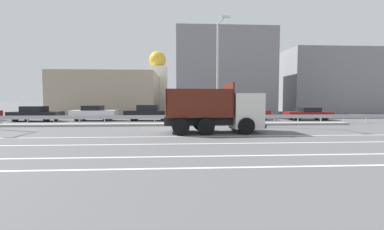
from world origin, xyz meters
name	(u,v)px	position (x,y,z in m)	size (l,w,h in m)	color
ground_plane	(180,129)	(0.00, 0.00, 0.00)	(320.00, 320.00, 0.00)	#565659
lane_strip_0	(216,136)	(2.08, -3.70, 0.00)	(51.95, 0.16, 0.01)	silver
lane_strip_1	(224,143)	(2.08, -6.13, 0.00)	(51.95, 0.16, 0.01)	silver
lane_strip_2	(237,156)	(2.08, -8.88, 0.00)	(51.95, 0.16, 0.01)	silver
lane_strip_3	(249,167)	(2.08, -10.54, 0.00)	(51.95, 0.16, 0.01)	silver
median_island	(179,124)	(0.00, 2.69, 0.09)	(28.57, 1.10, 0.18)	gray
median_guardrail	(179,117)	(0.00, 3.92, 0.57)	(51.95, 0.09, 0.78)	#9EA0A5
dump_truck	(225,113)	(2.94, -1.85, 1.27)	(6.43, 3.06, 3.20)	silver
median_road_sign	(239,112)	(5.02, 2.69, 1.12)	(0.72, 0.16, 2.13)	white
street_lamp_1	(218,68)	(3.18, 2.42, 4.71)	(0.72, 2.41, 8.41)	#ADADB2
parked_car_1	(36,114)	(-14.11, 7.59, 0.74)	(4.93, 2.12, 1.49)	black
parked_car_2	(94,113)	(-8.57, 7.91, 0.77)	(4.45, 1.90, 1.53)	silver
parked_car_3	(149,113)	(-3.02, 7.67, 0.79)	(4.97, 2.01, 1.59)	black
parked_car_4	(205,113)	(2.75, 8.02, 0.73)	(4.26, 2.03, 1.42)	black
parked_car_5	(250,113)	(7.47, 8.09, 0.75)	(3.96, 1.85, 1.51)	maroon
parked_car_6	(308,113)	(13.44, 7.42, 0.68)	(4.56, 2.23, 1.31)	maroon
background_building_0	(111,93)	(-10.79, 23.88, 3.10)	(14.80, 13.45, 6.19)	tan
background_building_1	(219,76)	(6.31, 20.94, 5.76)	(13.16, 14.21, 11.52)	gray
background_building_2	(327,81)	(25.72, 24.46, 5.24)	(14.65, 8.10, 10.48)	gray
church_tower	(158,82)	(-3.83, 31.26, 5.51)	(3.60, 3.60, 12.18)	silver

